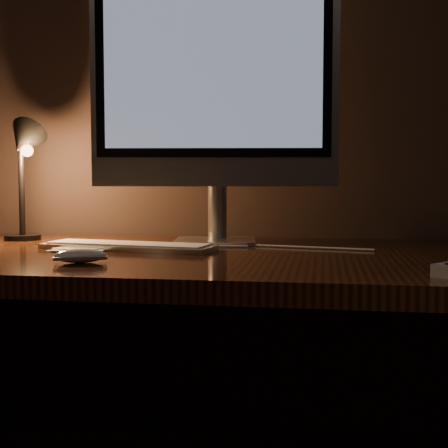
# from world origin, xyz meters

# --- Properties ---
(desk) EXTENTS (1.60, 0.75, 0.75)m
(desk) POSITION_xyz_m (0.00, 1.93, 0.62)
(desk) COLOR #3C1D0D
(desk) RESTS_ON ground
(monitor) EXTENTS (0.61, 0.20, 0.64)m
(monitor) POSITION_xyz_m (-0.00, 2.06, 1.13)
(monitor) COLOR silver
(monitor) RESTS_ON desk
(keyboard) EXTENTS (0.42, 0.18, 0.01)m
(keyboard) POSITION_xyz_m (-0.17, 1.89, 0.76)
(keyboard) COLOR silver
(keyboard) RESTS_ON desk
(mouse) EXTENTS (0.11, 0.08, 0.02)m
(mouse) POSITION_xyz_m (-0.19, 1.65, 0.76)
(mouse) COLOR white
(mouse) RESTS_ON desk
(papers) EXTENTS (0.14, 0.11, 0.01)m
(papers) POSITION_xyz_m (-0.27, 1.84, 0.75)
(papers) COLOR white
(papers) RESTS_ON desk
(desk_lamp) EXTENTS (0.14, 0.16, 0.32)m
(desk_lamp) POSITION_xyz_m (-0.49, 2.03, 0.96)
(desk_lamp) COLOR black
(desk_lamp) RESTS_ON desk
(cable) EXTENTS (0.57, 0.05, 0.00)m
(cable) POSITION_xyz_m (0.09, 1.94, 0.75)
(cable) COLOR white
(cable) RESTS_ON desk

